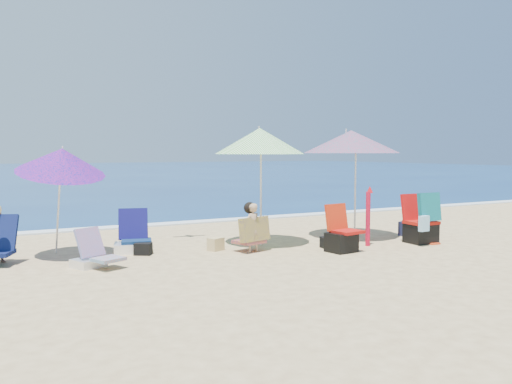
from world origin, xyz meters
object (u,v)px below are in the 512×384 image
camp_chair_left (341,238)px  person_center (252,228)px  umbrella_blue (61,161)px  furled_umbrella (368,213)px  umbrella_turquoise (351,142)px  chair_navy (132,240)px  umbrella_striped (260,141)px  camp_chair_right (421,225)px  chair_rainbow (93,257)px

camp_chair_left → person_center: person_center is taller
umbrella_blue → furled_umbrella: bearing=-16.3°
umbrella_turquoise → furled_umbrella: 1.78m
chair_navy → person_center: bearing=-29.0°
umbrella_striped → chair_navy: bearing=168.7°
chair_navy → camp_chair_right: size_ratio=0.77×
camp_chair_right → person_center: bearing=167.3°
chair_rainbow → camp_chair_right: (6.42, -0.80, 0.21)m
umbrella_turquoise → camp_chair_left: bearing=-133.4°
umbrella_turquoise → umbrella_blue: (-5.88, 0.61, -0.37)m
furled_umbrella → umbrella_striped: bearing=148.8°
umbrella_turquoise → person_center: (-2.68, -0.49, -1.64)m
chair_rainbow → camp_chair_left: size_ratio=0.93×
umbrella_blue → camp_chair_right: (6.70, -1.89, -1.33)m
umbrella_blue → camp_chair_left: umbrella_blue is taller
umbrella_blue → chair_navy: size_ratio=2.57×
umbrella_turquoise → chair_navy: (-4.65, 0.60, -1.88)m
chair_navy → camp_chair_right: (5.48, -1.88, 0.17)m
chair_rainbow → camp_chair_left: camp_chair_left is taller
chair_navy → umbrella_blue: bearing=179.8°
camp_chair_right → chair_navy: bearing=161.0°
umbrella_blue → camp_chair_left: bearing=-21.8°
camp_chair_right → umbrella_turquoise: bearing=122.7°
umbrella_turquoise → chair_rainbow: size_ratio=3.30×
umbrella_striped → umbrella_turquoise: bearing=-2.9°
umbrella_turquoise → chair_navy: umbrella_turquoise is taller
umbrella_striped → furled_umbrella: (1.85, -1.12, -1.43)m
camp_chair_left → camp_chair_right: (2.02, -0.01, 0.11)m
chair_navy → chair_rainbow: 1.43m
umbrella_blue → person_center: umbrella_blue is taller
furled_umbrella → person_center: bearing=167.6°
chair_rainbow → camp_chair_right: bearing=-7.1°
umbrella_striped → chair_navy: (-2.46, 0.49, -1.87)m
camp_chair_left → person_center: 1.68m
umbrella_turquoise → camp_chair_right: umbrella_turquoise is taller
chair_rainbow → camp_chair_left: (4.40, -0.79, 0.10)m
chair_navy → camp_chair_left: (3.46, -1.87, 0.06)m
furled_umbrella → person_center: furled_umbrella is taller
person_center → umbrella_blue: bearing=161.0°
chair_rainbow → camp_chair_right: size_ratio=0.79×
furled_umbrella → chair_rainbow: (-5.25, 0.53, -0.49)m
furled_umbrella → chair_navy: size_ratio=1.47×
chair_rainbow → chair_navy: bearing=49.0°
umbrella_striped → umbrella_blue: umbrella_striped is taller
umbrella_striped → camp_chair_left: 2.49m
chair_rainbow → camp_chair_left: 4.47m
umbrella_turquoise → furled_umbrella: size_ratio=2.29×
umbrella_striped → chair_rainbow: 3.95m
umbrella_striped → furled_umbrella: size_ratio=1.99×
chair_rainbow → person_center: 2.93m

